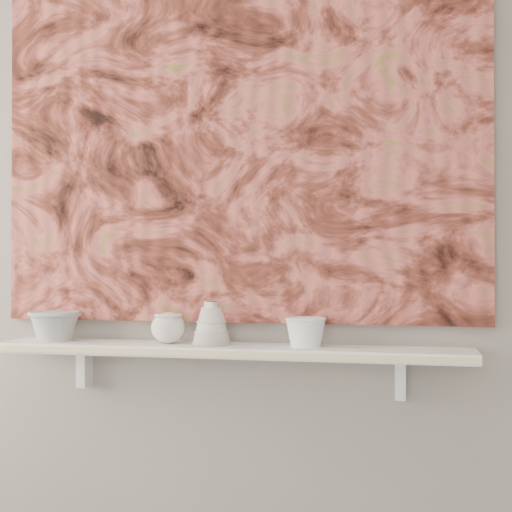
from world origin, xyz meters
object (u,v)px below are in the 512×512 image
(painting, at_px, (236,142))
(bowl_white, at_px, (306,332))
(bowl_grey, at_px, (55,325))
(shelf, at_px, (230,350))
(bell_vessel, at_px, (212,323))
(cup_cream, at_px, (168,328))

(painting, xyz_separation_m, bowl_white, (0.23, -0.08, -0.57))
(bowl_grey, relative_size, bowl_white, 1.39)
(shelf, relative_size, bell_vessel, 11.01)
(bowl_white, bearing_deg, shelf, 180.00)
(painting, bearing_deg, bowl_grey, -171.80)
(shelf, distance_m, bell_vessel, 0.10)
(shelf, bearing_deg, bowl_white, 0.00)
(cup_cream, bearing_deg, bell_vessel, 0.00)
(bowl_grey, xyz_separation_m, cup_cream, (0.37, 0.00, -0.00))
(bowl_grey, height_order, bell_vessel, bell_vessel)
(shelf, bearing_deg, bell_vessel, 180.00)
(painting, relative_size, bowl_grey, 9.15)
(bowl_grey, bearing_deg, painting, 8.20)
(bell_vessel, bearing_deg, painting, 55.82)
(bell_vessel, xyz_separation_m, bowl_white, (0.28, 0.00, -0.02))
(shelf, distance_m, painting, 0.63)
(bell_vessel, height_order, bowl_white, bell_vessel)
(bowl_grey, distance_m, bell_vessel, 0.50)
(cup_cream, xyz_separation_m, bell_vessel, (0.13, 0.00, 0.02))
(painting, distance_m, bowl_white, 0.62)
(painting, distance_m, cup_cream, 0.60)
(shelf, bearing_deg, bowl_grey, 180.00)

